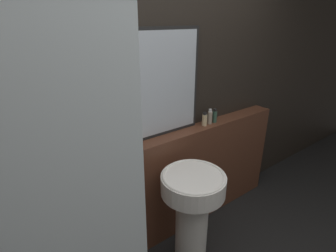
{
  "coord_description": "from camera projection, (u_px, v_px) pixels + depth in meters",
  "views": [
    {
      "loc": [
        -1.16,
        -0.35,
        1.9
      ],
      "look_at": [
        -0.05,
        1.15,
        1.14
      ],
      "focal_mm": 28.0,
      "sensor_mm": 36.0,
      "label": 1
    }
  ],
  "objects": [
    {
      "name": "vanity_counter",
      "position": [
        167.0,
        187.0,
        2.35
      ],
      "size": [
        2.64,
        0.17,
        1.0
      ],
      "color": "#512D1E",
      "rests_on": "ground_plane"
    },
    {
      "name": "pedestal_sink",
      "position": [
        192.0,
        209.0,
        2.01
      ],
      "size": [
        0.48,
        0.48,
        0.86
      ],
      "color": "white",
      "rests_on": "ground_plane"
    },
    {
      "name": "towel_stack",
      "position": [
        105.0,
        152.0,
        1.85
      ],
      "size": [
        0.2,
        0.15,
        0.06
      ],
      "color": "silver",
      "rests_on": "vanity_counter"
    },
    {
      "name": "mirror",
      "position": [
        160.0,
        85.0,
        2.04
      ],
      "size": [
        0.76,
        0.03,
        0.85
      ],
      "color": "black",
      "rests_on": "vanity_counter"
    },
    {
      "name": "lotion_bottle",
      "position": [
        215.0,
        116.0,
        2.44
      ],
      "size": [
        0.04,
        0.04,
        0.13
      ],
      "color": "#2D4C3D",
      "rests_on": "vanity_counter"
    },
    {
      "name": "shampoo_bottle",
      "position": [
        205.0,
        119.0,
        2.37
      ],
      "size": [
        0.05,
        0.05,
        0.13
      ],
      "color": "#C6B284",
      "rests_on": "vanity_counter"
    },
    {
      "name": "wall_back",
      "position": [
        158.0,
        104.0,
        2.15
      ],
      "size": [
        8.0,
        0.06,
        2.5
      ],
      "color": "black",
      "rests_on": "ground_plane"
    },
    {
      "name": "conditioner_bottle",
      "position": [
        210.0,
        117.0,
        2.41
      ],
      "size": [
        0.04,
        0.04,
        0.14
      ],
      "color": "gray",
      "rests_on": "vanity_counter"
    }
  ]
}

